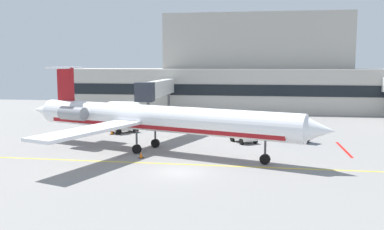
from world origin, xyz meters
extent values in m
cube|color=gray|center=(0.00, 0.00, -0.05)|extent=(120.00, 120.00, 0.10)
cube|color=yellow|center=(0.00, 2.58, 0.00)|extent=(108.00, 0.24, 0.01)
cube|color=red|center=(14.98, 11.40, 0.00)|extent=(0.30, 8.00, 0.01)
cube|color=#B7B2A8|center=(0.76, 45.77, 3.85)|extent=(61.31, 11.53, 7.70)
cube|color=#A8A49A|center=(5.72, 48.65, 12.82)|extent=(34.51, 8.07, 10.24)
cube|color=black|center=(0.76, 39.95, 4.10)|extent=(58.86, 0.12, 1.93)
cube|color=silver|center=(-9.11, 31.93, 4.83)|extent=(1.40, 16.14, 2.40)
cube|color=#2D333D|center=(-9.11, 22.96, 4.83)|extent=(2.40, 2.00, 2.64)
cylinder|color=#4C4C51|center=(-9.11, 38.50, 1.82)|extent=(0.44, 0.44, 3.63)
cylinder|color=#4C4C51|center=(-9.11, 24.66, 1.82)|extent=(0.44, 0.44, 3.63)
cylinder|color=white|center=(-3.47, 7.26, 3.35)|extent=(28.07, 11.76, 2.55)
cube|color=maroon|center=(-3.47, 7.26, 2.65)|extent=(25.26, 10.59, 0.46)
cone|color=white|center=(11.00, 2.30, 3.35)|extent=(3.47, 3.28, 2.50)
cone|color=white|center=(-18.18, 12.31, 3.35)|extent=(3.84, 3.13, 2.17)
cube|color=white|center=(-3.69, 14.82, 2.97)|extent=(6.52, 11.92, 0.28)
cube|color=white|center=(-8.29, 1.43, 2.97)|extent=(6.52, 11.92, 0.28)
cylinder|color=gray|center=(-11.53, 12.16, 3.55)|extent=(3.35, 2.32, 1.40)
cylinder|color=gray|center=(-12.84, 8.35, 3.55)|extent=(3.35, 2.32, 1.40)
cube|color=maroon|center=(-14.91, 11.19, 6.44)|extent=(2.25, 0.97, 3.62)
cube|color=white|center=(-14.91, 11.19, 8.25)|extent=(3.02, 4.44, 0.20)
cylinder|color=#3F3F44|center=(6.88, 3.71, 1.49)|extent=(0.20, 0.20, 1.63)
cylinder|color=black|center=(6.88, 3.71, 0.45)|extent=(0.96, 0.62, 0.90)
cylinder|color=#3F3F44|center=(-4.29, 9.30, 1.49)|extent=(0.20, 0.20, 1.63)
cylinder|color=black|center=(-4.29, 9.30, 0.45)|extent=(0.96, 0.62, 0.90)
cylinder|color=#3F3F44|center=(-5.37, 6.16, 1.49)|extent=(0.20, 0.20, 1.63)
cylinder|color=black|center=(-5.37, 6.16, 0.45)|extent=(0.96, 0.62, 0.90)
cube|color=silver|center=(4.73, 13.54, 0.62)|extent=(3.02, 3.37, 0.55)
cube|color=#B8B1A9|center=(4.29, 14.22, 1.47)|extent=(1.93, 1.81, 1.15)
cylinder|color=black|center=(3.46, 13.93, 0.35)|extent=(0.62, 0.74, 0.70)
cylinder|color=black|center=(4.90, 14.86, 0.35)|extent=(0.62, 0.74, 0.70)
cylinder|color=black|center=(4.56, 12.22, 0.35)|extent=(0.62, 0.74, 0.70)
cylinder|color=black|center=(6.00, 13.16, 0.35)|extent=(0.62, 0.74, 0.70)
cube|color=#1E4CB2|center=(10.10, 15.22, 0.68)|extent=(4.34, 3.64, 0.66)
cube|color=#1A4197|center=(11.07, 14.57, 1.59)|extent=(2.18, 2.11, 1.17)
cylinder|color=black|center=(11.75, 15.06, 0.35)|extent=(0.74, 0.62, 0.70)
cylinder|color=black|center=(10.87, 13.75, 0.35)|extent=(0.74, 0.62, 0.70)
cylinder|color=black|center=(9.33, 16.69, 0.35)|extent=(0.74, 0.62, 0.70)
cylinder|color=black|center=(8.45, 15.38, 0.35)|extent=(0.74, 0.62, 0.70)
cube|color=silver|center=(-10.44, 17.79, 0.60)|extent=(3.61, 3.58, 0.50)
cube|color=#B8B1A9|center=(-11.12, 17.13, 1.37)|extent=(2.03, 2.03, 1.04)
cylinder|color=black|center=(-10.70, 16.36, 0.35)|extent=(0.70, 0.69, 0.70)
cylinder|color=black|center=(-11.88, 17.56, 0.35)|extent=(0.70, 0.69, 0.70)
cylinder|color=black|center=(-9.00, 18.02, 0.35)|extent=(0.70, 0.69, 0.70)
cylinder|color=black|center=(-10.18, 19.22, 0.35)|extent=(0.70, 0.69, 0.70)
cylinder|color=white|center=(-15.39, 32.60, 1.46)|extent=(4.14, 2.23, 2.22)
sphere|color=white|center=(-13.33, 32.61, 1.46)|extent=(2.17, 2.17, 2.17)
sphere|color=white|center=(-17.46, 32.59, 1.46)|extent=(2.17, 2.17, 2.17)
cube|color=#59595B|center=(-16.63, 32.60, 0.17)|extent=(0.60, 2.00, 0.35)
cube|color=#59595B|center=(-14.15, 32.60, 0.17)|extent=(0.60, 2.00, 0.35)
cone|color=orange|center=(-4.45, 4.40, 0.28)|extent=(0.36, 0.36, 0.55)
cube|color=black|center=(-4.45, 4.40, 0.02)|extent=(0.47, 0.47, 0.04)
cone|color=orange|center=(-11.49, 16.17, 0.28)|extent=(0.36, 0.36, 0.55)
cube|color=black|center=(-11.49, 16.17, 0.02)|extent=(0.47, 0.47, 0.04)
camera|label=1|loc=(6.09, -32.29, 8.75)|focal=38.99mm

